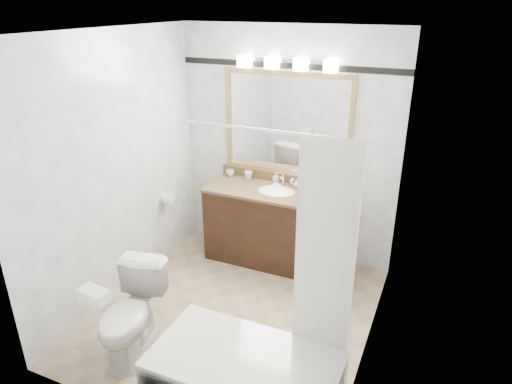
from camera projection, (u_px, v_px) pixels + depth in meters
room at (233, 190)px, 3.78m from camera, size 2.42×2.62×2.52m
vanity at (276, 225)px, 4.96m from camera, size 1.53×0.58×0.97m
mirror at (287, 125)px, 4.77m from camera, size 1.40×0.04×1.10m
vanity_light_bar at (287, 63)px, 4.47m from camera, size 1.02×0.14×0.12m
accent_stripe at (289, 66)px, 4.54m from camera, size 2.40×0.01×0.06m
bathtub at (249, 375)px, 3.20m from camera, size 1.30×0.75×1.96m
tp_roll at (167, 199)px, 4.98m from camera, size 0.11×0.12×0.12m
toilet at (131, 314)px, 3.68m from camera, size 0.55×0.79×0.74m
tissue_box at (94, 295)px, 3.23m from camera, size 0.23×0.14×0.09m
coffee_maker at (320, 179)px, 4.59m from camera, size 0.20×0.24×0.37m
cup_left at (230, 173)px, 5.20m from camera, size 0.11×0.11×0.07m
cup_right at (248, 175)px, 5.11m from camera, size 0.10×0.10×0.09m
soap_bottle_a at (276, 178)px, 4.99m from camera, size 0.06×0.06×0.12m
soap_bottle_b at (296, 183)px, 4.88m from camera, size 0.07×0.07×0.09m
soap_bar at (277, 185)px, 4.91m from camera, size 0.09×0.06×0.03m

